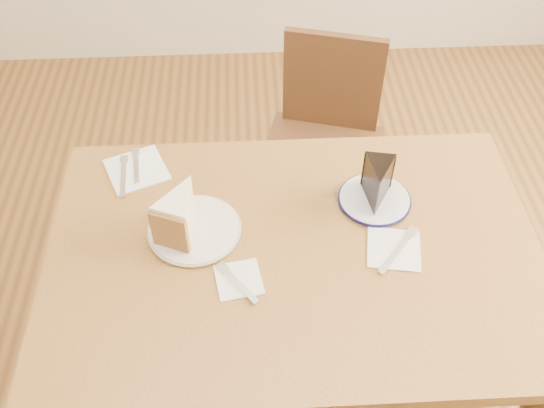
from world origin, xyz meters
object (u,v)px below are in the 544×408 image
at_px(plate_navy, 374,200).
at_px(chocolate_cake, 377,186).
at_px(chair_far, 323,145).
at_px(carrot_cake, 182,212).
at_px(table, 294,273).
at_px(plate_cream, 195,230).

xyz_separation_m(plate_navy, chocolate_cake, (-0.00, -0.01, 0.06)).
bearing_deg(chocolate_cake, chair_far, -73.61).
height_order(carrot_cake, chocolate_cake, carrot_cake).
distance_m(carrot_cake, chocolate_cake, 0.49).
bearing_deg(chocolate_cake, table, 43.59).
height_order(plate_navy, chocolate_cake, chocolate_cake).
xyz_separation_m(chair_far, chocolate_cake, (0.05, -0.56, 0.35)).
bearing_deg(plate_navy, table, -146.07).
xyz_separation_m(chair_far, carrot_cake, (-0.43, -0.62, 0.35)).
distance_m(chair_far, plate_navy, 0.63).
bearing_deg(carrot_cake, chair_far, 77.84).
bearing_deg(chocolate_cake, carrot_cake, 18.57).
xyz_separation_m(plate_cream, chocolate_cake, (0.46, 0.07, 0.06)).
xyz_separation_m(plate_navy, carrot_cake, (-0.49, -0.07, 0.06)).
height_order(table, chocolate_cake, chocolate_cake).
height_order(table, carrot_cake, carrot_cake).
bearing_deg(table, plate_cream, 164.31).
bearing_deg(carrot_cake, chocolate_cake, 30.12).
distance_m(chair_far, chocolate_cake, 0.66).
bearing_deg(table, chocolate_cake, 32.56).
height_order(table, plate_cream, plate_cream).
bearing_deg(table, plate_navy, 33.93).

